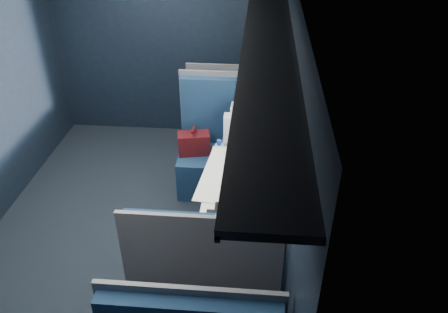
# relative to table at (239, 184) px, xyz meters

# --- Properties ---
(ground) EXTENTS (2.80, 4.20, 0.01)m
(ground) POSITION_rel_table_xyz_m (-1.03, 0.00, -0.67)
(ground) COLOR black
(room_shell) EXTENTS (3.00, 4.40, 2.40)m
(room_shell) POSITION_rel_table_xyz_m (-1.01, 0.00, 0.81)
(room_shell) COLOR black
(room_shell) RESTS_ON ground
(table) EXTENTS (0.62, 1.00, 0.74)m
(table) POSITION_rel_table_xyz_m (0.00, 0.00, 0.00)
(table) COLOR #54565E
(table) RESTS_ON ground
(seat_bay_near) EXTENTS (1.04, 0.62, 1.26)m
(seat_bay_near) POSITION_rel_table_xyz_m (-0.20, 0.87, -0.24)
(seat_bay_near) COLOR #0E213E
(seat_bay_near) RESTS_ON ground
(seat_bay_far) EXTENTS (1.04, 0.62, 1.26)m
(seat_bay_far) POSITION_rel_table_xyz_m (-0.18, -0.87, -0.25)
(seat_bay_far) COLOR #0E213E
(seat_bay_far) RESTS_ON ground
(seat_row_front) EXTENTS (1.04, 0.51, 1.16)m
(seat_row_front) POSITION_rel_table_xyz_m (-0.18, 1.80, -0.25)
(seat_row_front) COLOR #0E213E
(seat_row_front) RESTS_ON ground
(man) EXTENTS (0.53, 0.56, 1.32)m
(man) POSITION_rel_table_xyz_m (0.07, 0.70, 0.06)
(man) COLOR black
(man) RESTS_ON ground
(woman) EXTENTS (0.53, 0.56, 1.32)m
(woman) POSITION_rel_table_xyz_m (0.07, -0.71, 0.06)
(woman) COLOR black
(woman) RESTS_ON ground
(papers) EXTENTS (0.66, 0.89, 0.01)m
(papers) POSITION_rel_table_xyz_m (-0.04, 0.02, 0.08)
(papers) COLOR white
(papers) RESTS_ON table
(laptop) EXTENTS (0.32, 0.39, 0.26)m
(laptop) POSITION_rel_table_xyz_m (0.24, -0.04, 0.15)
(laptop) COLOR silver
(laptop) RESTS_ON table
(bottle_small) EXTENTS (0.07, 0.07, 0.22)m
(bottle_small) POSITION_rel_table_xyz_m (0.30, 0.34, 0.18)
(bottle_small) COLOR silver
(bottle_small) RESTS_ON table
(cup) EXTENTS (0.07, 0.07, 0.08)m
(cup) POSITION_rel_table_xyz_m (0.30, 0.44, 0.12)
(cup) COLOR white
(cup) RESTS_ON table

